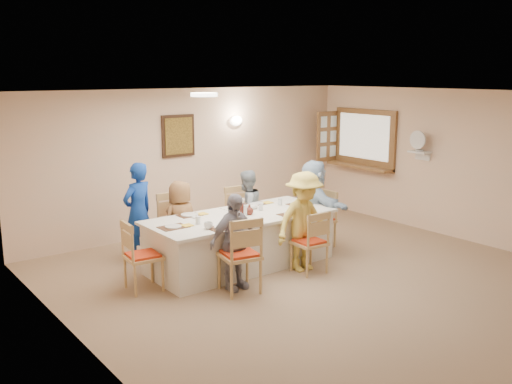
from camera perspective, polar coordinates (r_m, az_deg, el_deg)
ground at (r=7.73m, az=7.58°, el=-9.17°), size 7.00×7.00×0.00m
room_walls at (r=7.33m, az=7.90°, el=1.96°), size 7.00×7.00×7.00m
wall_picture at (r=9.87m, az=-7.77°, el=5.59°), size 0.62×0.05×0.72m
wall_sconce at (r=10.48m, az=-1.99°, el=7.14°), size 0.26×0.09×0.18m
ceiling_light at (r=7.78m, az=-5.22°, el=9.67°), size 0.36×0.36×0.05m
serving_hatch at (r=11.28m, az=10.82°, el=5.23°), size 0.06×1.50×1.15m
hatch_sill at (r=11.26m, az=10.31°, el=2.54°), size 0.30×1.50×0.05m
shutter_door at (r=11.61m, az=7.16°, el=5.54°), size 0.55×0.04×1.00m
fan_shelf at (r=10.38m, az=16.04°, el=3.87°), size 0.22×0.36×0.03m
desk_fan at (r=10.34m, az=15.99°, el=4.68°), size 0.30×0.30×0.28m
dining_table at (r=8.27m, az=-1.51°, el=-4.87°), size 2.76×1.17×0.76m
chair_back_left at (r=8.58m, az=-7.91°, el=-3.51°), size 0.51×0.51×1.01m
chair_back_right at (r=9.21m, az=-1.39°, el=-2.48°), size 0.51×0.51×0.96m
chair_front_left at (r=7.28m, az=-1.66°, el=-6.18°), size 0.57×0.57×1.01m
chair_front_right at (r=8.02m, az=5.35°, el=-4.93°), size 0.45×0.45×0.90m
chair_left_end at (r=7.49m, az=-11.23°, el=-6.21°), size 0.48×0.48×0.93m
chair_right_end at (r=9.21m, az=6.34°, el=-2.70°), size 0.45×0.45×0.91m
diner_back_left at (r=8.45m, az=-7.53°, el=-2.97°), size 0.71×0.56×1.22m
diner_back_right at (r=9.08m, az=-0.95°, el=-1.73°), size 0.79×0.70×1.25m
diner_front_left at (r=7.34m, az=-2.21°, el=-5.01°), size 0.78×0.39×1.26m
diner_front_right at (r=8.04m, az=4.81°, el=-2.96°), size 0.95×0.58×1.42m
diner_right_end at (r=9.06m, az=5.79°, el=-1.25°), size 1.45×0.81×1.43m
caregiver at (r=8.62m, az=-11.71°, el=-1.95°), size 0.74×0.66×1.48m
placemat_fl at (r=7.51m, az=-3.37°, el=-3.59°), size 0.38×0.28×0.01m
plate_fl at (r=7.50m, az=-3.37°, el=-3.52°), size 0.23×0.23×0.01m
napkin_fl at (r=7.56m, az=-2.02°, el=-3.41°), size 0.15×0.15×0.01m
placemat_fr at (r=8.21m, az=3.60°, el=-2.24°), size 0.37×0.27×0.01m
plate_fr at (r=8.21m, az=3.60°, el=-2.17°), size 0.22×0.22×0.01m
napkin_fr at (r=8.29m, az=4.77°, el=-2.07°), size 0.14×0.14×0.01m
placemat_bl at (r=8.20m, az=-6.65°, el=-2.33°), size 0.33×0.24×0.01m
plate_bl at (r=8.19m, az=-6.65°, el=-2.26°), size 0.25×0.25×0.02m
napkin_bl at (r=8.24m, az=-5.40°, el=-2.17°), size 0.14×0.14×0.01m
placemat_br at (r=8.85m, az=0.04°, el=-1.19°), size 0.33×0.25×0.01m
plate_br at (r=8.84m, az=0.04°, el=-1.13°), size 0.22×0.22×0.01m
napkin_br at (r=8.91m, az=1.16°, el=-1.05°), size 0.14×0.14×0.01m
placemat_le at (r=7.60m, az=-8.27°, el=-3.50°), size 0.37×0.27×0.01m
plate_le at (r=7.60m, az=-8.28°, el=-3.43°), size 0.22×0.22×0.01m
napkin_le at (r=7.64m, az=-6.91°, el=-3.32°), size 0.14×0.14×0.01m
placemat_re at (r=8.85m, az=4.37°, el=-1.21°), size 0.36×0.27×0.01m
plate_re at (r=8.85m, az=4.37°, el=-1.15°), size 0.26×0.26×0.02m
napkin_re at (r=8.93m, az=5.45°, el=-1.07°), size 0.13×0.13×0.01m
teacup_a at (r=7.46m, az=-4.79°, el=-3.37°), size 0.14×0.14×0.09m
teacup_b at (r=8.83m, az=-1.43°, el=-0.94°), size 0.15×0.15×0.09m
bowl_a at (r=7.81m, az=-2.12°, el=-2.77°), size 0.38×0.38×0.06m
bowl_b at (r=8.55m, az=-0.39°, el=-1.49°), size 0.23×0.23×0.06m
condiment_ketchup at (r=8.13m, az=-2.27°, el=-1.48°), size 0.15×0.15×0.25m
condiment_brown at (r=8.20m, az=-1.56°, el=-1.46°), size 0.10×0.11×0.23m
condiment_malt at (r=8.17m, az=-0.67°, el=-1.76°), size 0.12×0.12×0.15m
drinking_glass at (r=8.11m, az=-2.59°, el=-2.02°), size 0.06×0.06×0.09m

